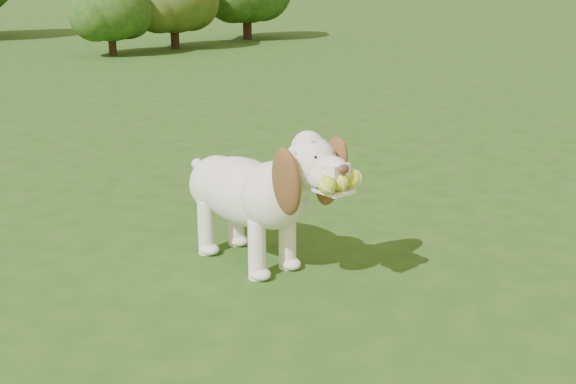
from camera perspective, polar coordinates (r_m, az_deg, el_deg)
ground at (r=3.95m, az=-5.11°, el=-3.60°), size 80.00×80.00×0.00m
dog at (r=3.45m, az=-2.49°, el=0.21°), size 0.43×1.14×0.74m
shrub_c at (r=12.59m, az=-13.90°, el=13.91°), size 1.26×1.26×1.30m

